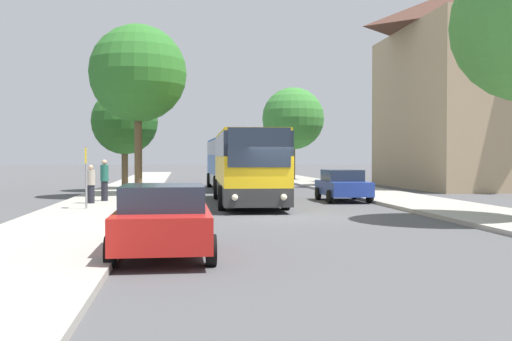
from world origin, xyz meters
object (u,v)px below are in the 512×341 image
object	(u,v)px
parked_car_left_curb	(163,219)
tree_left_near	(138,74)
parked_car_right_near	(343,185)
tree_left_far	(125,122)
bus_stop_sign	(86,170)
tree_right_mid	(293,119)
bus_front	(247,166)
pedestrian_waiting_far	(91,184)
pedestrian_waiting_near	(104,180)
bus_middle	(232,162)

from	to	relation	value
parked_car_left_curb	tree_left_near	world-z (taller)	tree_left_near
parked_car_right_near	tree_left_near	bearing A→B (deg)	-22.01
parked_car_right_near	tree_left_near	size ratio (longest dim) A/B	0.44
parked_car_left_curb	tree_left_far	distance (m)	25.90
bus_stop_sign	tree_right_mid	xyz separation A→B (m)	(13.55, 29.03, 3.94)
bus_front	tree_right_mid	size ratio (longest dim) A/B	1.35
parked_car_left_curb	pedestrian_waiting_far	xyz separation A→B (m)	(-3.45, 13.37, 0.18)
pedestrian_waiting_far	tree_right_mid	size ratio (longest dim) A/B	0.20
pedestrian_waiting_near	pedestrian_waiting_far	size ratio (longest dim) A/B	1.13
bus_middle	parked_car_left_curb	distance (m)	26.93
tree_left_far	tree_right_mid	size ratio (longest dim) A/B	0.77
bus_stop_sign	tree_right_mid	world-z (taller)	tree_right_mid
parked_car_right_near	tree_right_mid	bearing A→B (deg)	-94.83
bus_front	bus_middle	distance (m)	12.55
pedestrian_waiting_far	tree_right_mid	world-z (taller)	tree_right_mid
parked_car_left_curb	pedestrian_waiting_far	world-z (taller)	pedestrian_waiting_far
bus_middle	pedestrian_waiting_far	bearing A→B (deg)	-119.56
bus_front	bus_stop_sign	size ratio (longest dim) A/B	4.64
parked_car_left_curb	pedestrian_waiting_near	bearing A→B (deg)	101.99
parked_car_left_curb	parked_car_right_near	xyz separation A→B (m)	(8.11, 15.14, -0.01)
bus_front	tree_right_mid	xyz separation A→B (m)	(6.96, 25.62, 3.85)
bus_middle	parked_car_left_curb	size ratio (longest dim) A/B	2.47
bus_stop_sign	tree_left_far	world-z (taller)	tree_left_far
pedestrian_waiting_near	tree_right_mid	xyz separation A→B (m)	(13.37, 25.01, 4.48)
tree_right_mid	bus_middle	bearing A→B (deg)	-116.81
parked_car_right_near	bus_stop_sign	size ratio (longest dim) A/B	1.65
bus_front	bus_middle	world-z (taller)	bus_middle
bus_middle	tree_left_near	world-z (taller)	tree_left_near
pedestrian_waiting_far	tree_left_near	world-z (taller)	tree_left_near
parked_car_right_near	pedestrian_waiting_far	bearing A→B (deg)	8.99
parked_car_left_curb	pedestrian_waiting_far	distance (m)	13.81
bus_front	pedestrian_waiting_far	world-z (taller)	bus_front
parked_car_left_curb	pedestrian_waiting_near	distance (m)	15.04
pedestrian_waiting_near	tree_right_mid	size ratio (longest dim) A/B	0.23
pedestrian_waiting_far	tree_left_near	bearing A→B (deg)	170.62
tree_left_near	parked_car_right_near	bearing A→B (deg)	-22.30
parked_car_left_curb	pedestrian_waiting_near	world-z (taller)	pedestrian_waiting_near
tree_left_far	tree_right_mid	world-z (taller)	tree_right_mid
bus_front	bus_middle	xyz separation A→B (m)	(0.35, 12.55, 0.06)
pedestrian_waiting_far	bus_stop_sign	bearing A→B (deg)	10.41
parked_car_left_curb	tree_right_mid	size ratio (longest dim) A/B	0.51
parked_car_left_curb	bus_front	bearing A→B (deg)	76.89
parked_car_left_curb	tree_left_near	bearing A→B (deg)	95.80
bus_front	tree_left_far	world-z (taller)	tree_left_far
bus_front	bus_stop_sign	bearing A→B (deg)	-151.08
pedestrian_waiting_far	bus_front	bearing A→B (deg)	102.04
parked_car_left_curb	parked_car_right_near	world-z (taller)	parked_car_left_curb
bus_stop_sign	pedestrian_waiting_far	size ratio (longest dim) A/B	1.45
parked_car_right_near	bus_stop_sign	bearing A→B (deg)	21.65
parked_car_right_near	tree_left_far	size ratio (longest dim) A/B	0.62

